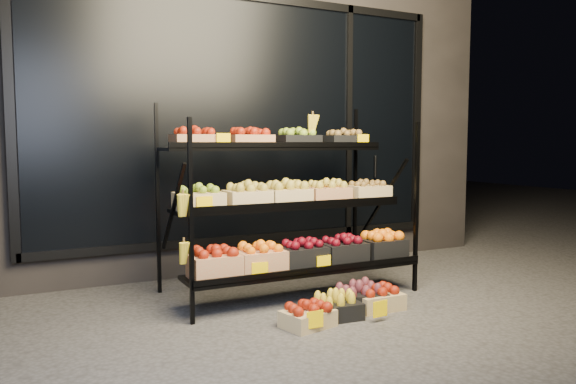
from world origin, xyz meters
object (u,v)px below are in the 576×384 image
floor_crate_left (308,315)px  floor_crate_midleft (335,307)px  display_rack (290,204)px  floor_crate_midright (377,298)px

floor_crate_left → floor_crate_midleft: bearing=2.6°
display_rack → floor_crate_midleft: display_rack is taller
floor_crate_midleft → display_rack: bearing=93.8°
floor_crate_midleft → floor_crate_midright: size_ratio=1.02×
display_rack → floor_crate_midright: (0.41, -0.72, -0.70)m
display_rack → floor_crate_midright: size_ratio=5.73×
display_rack → floor_crate_midleft: 1.04m
floor_crate_left → floor_crate_midright: size_ratio=1.06×
floor_crate_midleft → floor_crate_midright: 0.43m
floor_crate_midleft → floor_crate_midright: floor_crate_midright is taller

